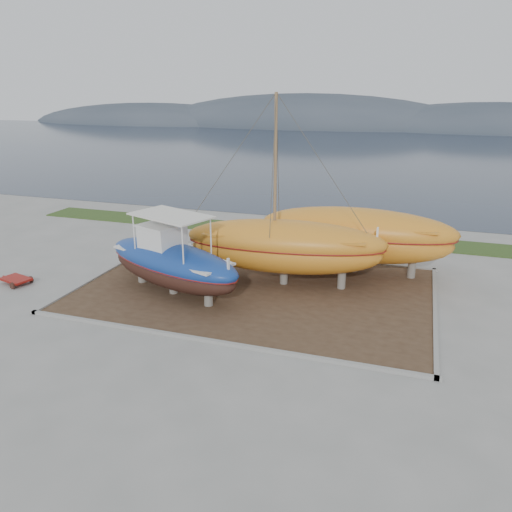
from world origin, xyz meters
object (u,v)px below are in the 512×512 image
(blue_caique, at_px, (172,254))
(red_trailer, at_px, (16,281))
(white_dinghy, at_px, (160,255))
(orange_bare_hull, at_px, (356,241))
(orange_sailboat, at_px, (285,193))

(blue_caique, height_order, red_trailer, blue_caique)
(white_dinghy, height_order, red_trailer, white_dinghy)
(blue_caique, distance_m, white_dinghy, 4.64)
(white_dinghy, height_order, orange_bare_hull, orange_bare_hull)
(white_dinghy, relative_size, orange_bare_hull, 0.42)
(orange_bare_hull, height_order, red_trailer, orange_bare_hull)
(blue_caique, xyz_separation_m, orange_sailboat, (5.13, 3.10, 2.89))
(blue_caique, distance_m, red_trailer, 9.23)
(orange_bare_hull, distance_m, red_trailer, 19.12)
(orange_sailboat, height_order, red_trailer, orange_sailboat)
(white_dinghy, relative_size, red_trailer, 1.92)
(blue_caique, relative_size, orange_bare_hull, 0.79)
(white_dinghy, relative_size, orange_sailboat, 0.43)
(blue_caique, bearing_deg, white_dinghy, 147.88)
(white_dinghy, xyz_separation_m, red_trailer, (-6.19, -4.98, -0.59))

